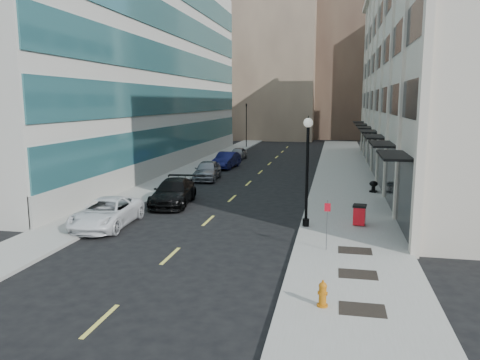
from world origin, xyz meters
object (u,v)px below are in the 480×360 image
at_px(car_blue_sedan, 226,160).
at_px(sign_post, 327,217).
at_px(trash_bin, 359,214).
at_px(traffic_signal, 246,106).
at_px(lamppost, 307,162).
at_px(car_black_pickup, 173,192).
at_px(fire_hydrant, 323,294).
at_px(urn_planter, 373,185).
at_px(car_white_van, 107,213).
at_px(car_silver_sedan, 207,170).
at_px(car_grey_sedan, 238,153).

bearing_deg(car_blue_sedan, sign_post, -62.43).
relative_size(car_blue_sedan, trash_bin, 4.38).
relative_size(traffic_signal, lamppost, 1.25).
distance_m(traffic_signal, trash_bin, 42.38).
relative_size(car_black_pickup, car_blue_sedan, 1.16).
distance_m(fire_hydrant, urn_planter, 19.60).
bearing_deg(car_white_van, trash_bin, 7.45).
relative_size(fire_hydrant, trash_bin, 0.79).
bearing_deg(car_white_van, car_silver_sedan, 82.66).
relative_size(car_silver_sedan, trash_bin, 4.36).
xyz_separation_m(car_blue_sedan, car_grey_sedan, (-0.32, 7.00, -0.11)).
distance_m(traffic_signal, car_blue_sedan, 20.69).
bearing_deg(fire_hydrant, car_black_pickup, 130.98).
height_order(car_white_van, fire_hydrant, car_white_van).
distance_m(car_black_pickup, lamppost, 9.79).
distance_m(car_white_van, car_blue_sedan, 22.26).
bearing_deg(car_grey_sedan, car_silver_sedan, -86.66).
bearing_deg(car_blue_sedan, lamppost, -61.41).
relative_size(traffic_signal, sign_post, 3.21).
bearing_deg(car_silver_sedan, traffic_signal, 88.67).
distance_m(car_grey_sedan, fire_hydrant, 38.43).
relative_size(car_black_pickup, lamppost, 0.97).
height_order(car_blue_sedan, lamppost, lamppost).
relative_size(car_blue_sedan, fire_hydrant, 5.56).
distance_m(car_silver_sedan, lamppost, 16.50).
bearing_deg(car_silver_sedan, trash_bin, -53.24).
bearing_deg(fire_hydrant, sign_post, 95.47).
bearing_deg(sign_post, car_white_van, 165.32).
distance_m(fire_hydrant, lamppost, 9.87).
bearing_deg(car_silver_sedan, urn_planter, -20.84).
bearing_deg(traffic_signal, car_white_van, -89.05).
xyz_separation_m(car_white_van, trash_bin, (12.76, 2.35, -0.01)).
height_order(car_white_van, trash_bin, car_white_van).
height_order(traffic_signal, urn_planter, traffic_signal).
height_order(car_silver_sedan, fire_hydrant, car_silver_sedan).
height_order(traffic_signal, fire_hydrant, traffic_signal).
distance_m(car_black_pickup, fire_hydrant, 16.53).
height_order(car_grey_sedan, sign_post, sign_post).
xyz_separation_m(traffic_signal, urn_planter, (14.84, -30.62, -5.09)).
relative_size(car_silver_sedan, sign_post, 2.13).
bearing_deg(car_grey_sedan, traffic_signal, 98.69).
relative_size(traffic_signal, car_black_pickup, 1.29).
relative_size(car_blue_sedan, urn_planter, 5.89).
bearing_deg(car_black_pickup, traffic_signal, 87.50).
distance_m(car_white_van, fire_hydrant, 13.63).
height_order(car_silver_sedan, trash_bin, car_silver_sedan).
xyz_separation_m(car_blue_sedan, fire_hydrant, (10.06, -30.00, -0.21)).
distance_m(car_black_pickup, sign_post, 12.38).
xyz_separation_m(car_silver_sedan, car_blue_sedan, (-0.01, 7.00, -0.02)).
relative_size(fire_hydrant, urn_planter, 1.06).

